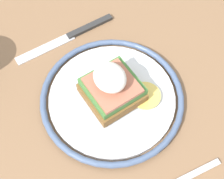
{
  "coord_description": "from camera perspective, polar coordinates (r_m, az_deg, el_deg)",
  "views": [
    {
      "loc": [
        -0.19,
        0.14,
        1.21
      ],
      "look_at": [
        0.01,
        0.01,
        0.79
      ],
      "focal_mm": 50.0,
      "sensor_mm": 36.0,
      "label": 1
    }
  ],
  "objects": [
    {
      "name": "dining_table",
      "position": [
        0.64,
        1.11,
        -7.8
      ],
      "size": [
        0.97,
        0.67,
        0.75
      ],
      "color": "#846042",
      "rests_on": "ground_plane"
    },
    {
      "name": "plate",
      "position": [
        0.51,
        -0.0,
        -1.49
      ],
      "size": [
        0.24,
        0.24,
        0.02
      ],
      "color": "silver",
      "rests_on": "dining_table"
    },
    {
      "name": "sandwich",
      "position": [
        0.48,
        0.07,
        0.46
      ],
      "size": [
        0.1,
        0.11,
        0.07
      ],
      "color": "brown",
      "rests_on": "plate"
    },
    {
      "name": "knife",
      "position": [
        0.6,
        -7.11,
        9.91
      ],
      "size": [
        0.02,
        0.2,
        0.01
      ],
      "color": "#2D2D2D",
      "rests_on": "dining_table"
    }
  ]
}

